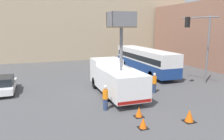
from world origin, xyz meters
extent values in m
plane|color=#4C4C4F|center=(0.00, 0.00, 0.00)|extent=(120.00, 120.00, 0.00)
cube|color=tan|center=(0.00, 25.30, 6.48)|extent=(44.00, 10.00, 12.97)
cube|color=white|center=(0.19, 2.51, 1.62)|extent=(2.59, 2.25, 2.29)
cube|color=white|center=(0.19, -1.23, 1.41)|extent=(2.59, 5.25, 1.88)
cube|color=red|center=(0.19, -3.81, 0.62)|extent=(2.54, 0.10, 0.24)
cylinder|color=black|center=(-0.95, 2.51, 0.52)|extent=(0.30, 1.05, 1.05)
cylinder|color=black|center=(1.34, 2.51, 0.52)|extent=(0.30, 1.05, 1.05)
cylinder|color=black|center=(-0.95, -1.23, 0.52)|extent=(0.30, 1.05, 1.05)
cylinder|color=black|center=(1.34, -1.23, 0.52)|extent=(0.30, 1.05, 1.05)
cylinder|color=slate|center=(0.19, -1.23, 3.98)|extent=(0.24, 0.24, 3.25)
cube|color=brown|center=(0.19, -1.23, 5.66)|extent=(1.91, 1.40, 0.10)
cube|color=slate|center=(-0.72, -1.23, 6.23)|extent=(0.08, 1.40, 1.05)
cube|color=slate|center=(1.11, -1.23, 6.23)|extent=(0.08, 1.40, 1.05)
cube|color=slate|center=(0.19, -0.57, 6.23)|extent=(1.91, 0.08, 1.05)
cube|color=slate|center=(0.19, -1.90, 6.23)|extent=(1.91, 0.08, 1.05)
cube|color=navy|center=(6.77, 7.41, 1.00)|extent=(2.46, 12.05, 1.14)
cube|color=silver|center=(6.77, 7.41, 2.27)|extent=(2.46, 12.05, 1.40)
cube|color=black|center=(6.77, 7.41, 2.06)|extent=(2.48, 11.56, 0.61)
cylinder|color=black|center=(5.69, 11.15, 0.50)|extent=(0.30, 1.01, 1.01)
cylinder|color=black|center=(7.85, 11.15, 0.50)|extent=(0.30, 1.01, 1.01)
cylinder|color=black|center=(5.69, 3.68, 0.50)|extent=(0.30, 1.01, 1.01)
cylinder|color=black|center=(7.85, 3.68, 0.50)|extent=(0.30, 1.01, 1.01)
cylinder|color=slate|center=(10.19, 0.59, 3.41)|extent=(0.18, 0.18, 6.82)
cylinder|color=slate|center=(8.44, 0.04, 6.52)|extent=(1.21, 3.53, 0.13)
cube|color=black|center=(6.70, -0.50, 6.07)|extent=(0.40, 0.40, 0.90)
sphere|color=red|center=(6.70, -0.50, 6.32)|extent=(0.20, 0.20, 0.20)
cylinder|color=navy|center=(-1.67, -3.05, 0.41)|extent=(0.32, 0.32, 0.82)
cylinder|color=orange|center=(-1.67, -3.05, 1.14)|extent=(0.38, 0.38, 0.65)
sphere|color=tan|center=(-1.67, -3.05, 1.57)|extent=(0.22, 0.22, 0.22)
sphere|color=white|center=(-1.67, -3.05, 1.67)|extent=(0.23, 0.23, 0.23)
cylinder|color=navy|center=(3.57, -0.60, 0.41)|extent=(0.32, 0.32, 0.82)
cylinder|color=orange|center=(3.57, -0.60, 1.14)|extent=(0.38, 0.38, 0.65)
sphere|color=tan|center=(3.57, -0.60, 1.57)|extent=(0.22, 0.22, 0.22)
sphere|color=white|center=(3.57, -0.60, 1.67)|extent=(0.23, 0.23, 0.23)
cube|color=black|center=(2.56, -6.53, 0.01)|extent=(0.68, 0.68, 0.03)
cone|color=#F25B0F|center=(2.56, -6.53, 0.39)|extent=(0.54, 0.54, 0.78)
cube|color=black|center=(-0.49, -6.40, 0.01)|extent=(0.56, 0.56, 0.03)
cone|color=#F25B0F|center=(-0.49, -6.40, 0.32)|extent=(0.44, 0.44, 0.64)
cube|color=black|center=(0.00, -4.88, 0.01)|extent=(0.58, 0.58, 0.03)
cone|color=#F25B0F|center=(0.00, -4.88, 0.33)|extent=(0.46, 0.46, 0.66)
cube|color=silver|center=(-8.79, 3.84, 0.53)|extent=(1.77, 4.46, 0.52)
cube|color=black|center=(-8.79, 3.62, 1.12)|extent=(1.56, 2.45, 0.65)
cylinder|color=black|center=(-8.02, 5.22, 0.32)|extent=(0.22, 0.64, 0.64)
cylinder|color=black|center=(-8.02, 2.46, 0.32)|extent=(0.22, 0.64, 0.64)
camera|label=1|loc=(-5.97, -16.71, 5.66)|focal=35.00mm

